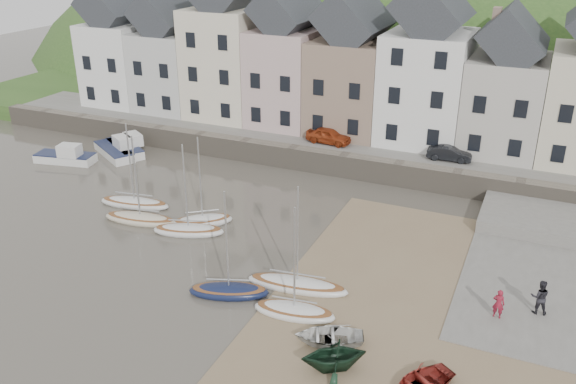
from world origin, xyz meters
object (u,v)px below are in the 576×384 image
at_px(rowboat_red, 422,382).
at_px(car_right, 449,153).
at_px(sailboat_0, 135,203).
at_px(car_left, 329,136).
at_px(person_dark, 540,297).
at_px(rowboat_green, 334,355).
at_px(person_red, 498,304).
at_px(rowboat_white, 329,336).

height_order(rowboat_red, car_right, car_right).
bearing_deg(sailboat_0, car_left, 56.02).
distance_m(rowboat_red, person_dark, 8.90).
distance_m(sailboat_0, rowboat_green, 21.51).
xyz_separation_m(rowboat_red, car_right, (-3.29, 24.13, 1.77)).
distance_m(person_red, car_right, 18.48).
distance_m(rowboat_green, car_left, 26.24).
xyz_separation_m(rowboat_white, person_red, (7.09, 5.22, 0.52)).
bearing_deg(sailboat_0, person_red, -8.18).
height_order(rowboat_white, person_dark, person_dark).
xyz_separation_m(rowboat_green, person_dark, (8.09, 8.16, 0.22)).
bearing_deg(rowboat_white, sailboat_0, -138.06).
relative_size(rowboat_green, person_dark, 1.57).
distance_m(person_red, person_dark, 2.23).
relative_size(rowboat_red, person_dark, 1.67).
xyz_separation_m(rowboat_red, car_left, (-13.22, 24.13, 1.86)).
xyz_separation_m(rowboat_white, car_left, (-8.49, 22.77, 1.85)).
bearing_deg(person_red, car_left, -45.03).
distance_m(sailboat_0, car_left, 16.95).
distance_m(rowboat_white, rowboat_red, 4.92).
height_order(sailboat_0, car_left, sailboat_0).
bearing_deg(rowboat_green, person_red, 104.45).
relative_size(car_left, car_right, 1.12).
relative_size(rowboat_red, car_left, 0.82).
height_order(person_dark, car_left, car_left).
relative_size(sailboat_0, person_red, 3.97).
bearing_deg(person_dark, sailboat_0, -14.46).
relative_size(sailboat_0, car_right, 1.87).
height_order(sailboat_0, rowboat_red, sailboat_0).
xyz_separation_m(rowboat_green, car_left, (-9.35, 24.48, 1.41)).
distance_m(person_dark, car_left, 23.91).
bearing_deg(car_left, person_red, -132.94).
bearing_deg(rowboat_red, car_right, 132.41).
bearing_deg(person_red, person_dark, -142.95).
bearing_deg(car_right, rowboat_green, 175.66).
distance_m(rowboat_red, car_right, 24.42).
distance_m(rowboat_white, person_dark, 11.05).
bearing_deg(person_red, sailboat_0, -4.81).
bearing_deg(person_red, car_right, -68.78).
relative_size(rowboat_white, car_right, 0.97).
xyz_separation_m(person_dark, car_left, (-17.43, 16.32, 1.19)).
xyz_separation_m(rowboat_white, car_right, (1.44, 22.77, 1.76)).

